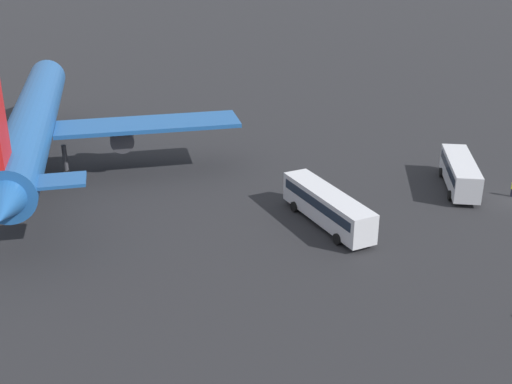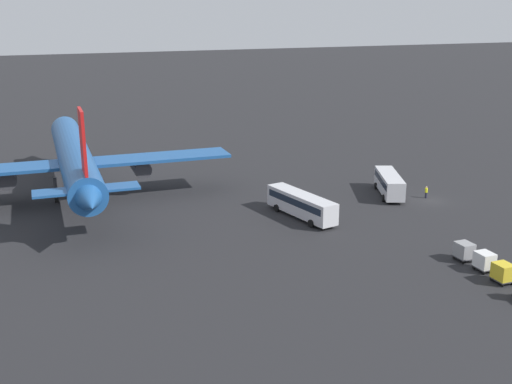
# 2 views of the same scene
# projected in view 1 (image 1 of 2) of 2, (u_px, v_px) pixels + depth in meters

# --- Properties ---
(airplane) EXTENTS (50.96, 44.10, 15.72)m
(airplane) POSITION_uv_depth(u_px,v_px,m) (33.00, 123.00, 68.58)
(airplane) COLOR #1E5193
(airplane) RESTS_ON ground
(shuttle_bus_near) EXTENTS (10.58, 6.19, 3.15)m
(shuttle_bus_near) POSITION_uv_depth(u_px,v_px,m) (460.00, 172.00, 66.51)
(shuttle_bus_near) COLOR silver
(shuttle_bus_near) RESTS_ON ground
(shuttle_bus_far) EXTENTS (12.43, 5.06, 3.22)m
(shuttle_bus_far) POSITION_uv_depth(u_px,v_px,m) (327.00, 205.00, 58.62)
(shuttle_bus_far) COLOR silver
(shuttle_bus_far) RESTS_ON ground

